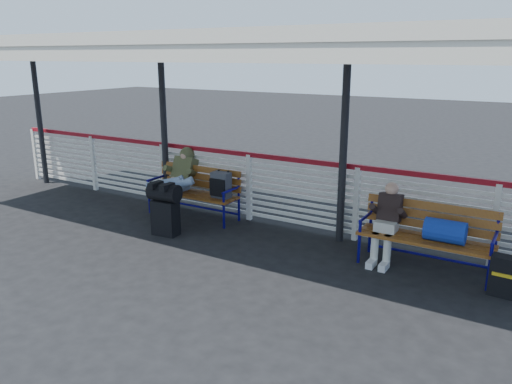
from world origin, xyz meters
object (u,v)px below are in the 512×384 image
Objects in this scene: bench_left at (203,186)px; bench_right at (435,231)px; traveler_man at (175,181)px; luggage_stack at (165,207)px; suitcase_side at (506,277)px; companion_person at (387,222)px.

bench_left is 4.10m from bench_right.
traveler_man reaches higher than bench_right.
bench_right is at bearing 1.45° from traveler_man.
bench_right reaches higher than luggage_stack.
luggage_stack reaches higher than suitcase_side.
suitcase_side is at bearing 0.79° from luggage_stack.
bench_right is at bearing 164.90° from suitcase_side.
traveler_man is at bearing -178.54° from companion_person.
luggage_stack is 1.04m from bench_left.
traveler_man is at bearing -134.84° from bench_left.
luggage_stack is at bearing -171.22° from suitcase_side.
suitcase_side is at bearing -10.54° from companion_person.
bench_left reaches higher than bench_right.
companion_person is 2.23× the size of suitcase_side.
luggage_stack is 5.07m from suitcase_side.
luggage_stack is 0.81m from traveler_man.
bench_left is 1.57× the size of companion_person.
companion_person is at bearing 1.46° from traveler_man.
companion_person reaches higher than bench_right.
companion_person is at bearing 172.74° from suitcase_side.
luggage_stack is 0.77× the size of companion_person.
suitcase_side is (5.38, -0.20, -0.47)m from traveler_man.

